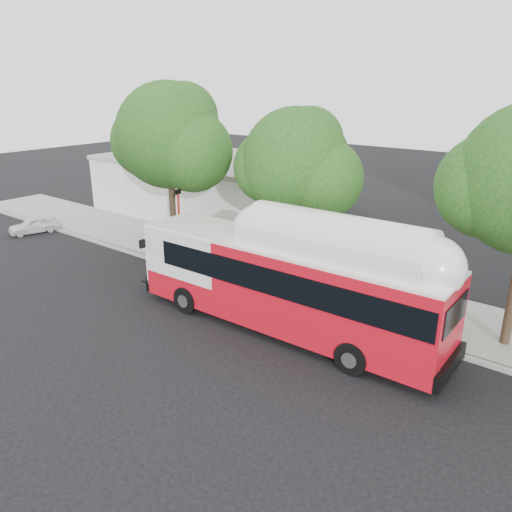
{
  "coord_description": "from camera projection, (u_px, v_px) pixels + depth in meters",
  "views": [
    {
      "loc": [
        11.94,
        -13.49,
        9.7
      ],
      "look_at": [
        -0.97,
        3.0,
        2.29
      ],
      "focal_mm": 35.0,
      "sensor_mm": 36.0,
      "label": 1
    }
  ],
  "objects": [
    {
      "name": "sidewalk",
      "position": [
        314.0,
        283.0,
        24.99
      ],
      "size": [
        60.0,
        5.0,
        0.15
      ],
      "primitive_type": "cube",
      "color": "gray",
      "rests_on": "ground"
    },
    {
      "name": "parked_car",
      "position": [
        34.0,
        225.0,
        33.39
      ],
      "size": [
        3.43,
        2.19,
        1.09
      ],
      "primitive_type": "imported",
      "rotation": [
        0.0,
        0.0,
        -0.31
      ],
      "color": "silver",
      "rests_on": "ground"
    },
    {
      "name": "signal_pole",
      "position": [
        180.0,
        228.0,
        26.58
      ],
      "size": [
        0.12,
        0.41,
        4.33
      ],
      "color": "red",
      "rests_on": "ground"
    },
    {
      "name": "transit_bus",
      "position": [
        287.0,
        285.0,
        19.88
      ],
      "size": [
        14.25,
        3.21,
        4.2
      ],
      "rotation": [
        0.0,
        0.0,
        0.01
      ],
      "color": "red",
      "rests_on": "ground"
    },
    {
      "name": "street_tree_left",
      "position": [
        176.0,
        140.0,
        27.07
      ],
      "size": [
        6.67,
        5.8,
        9.74
      ],
      "color": "#2D2116",
      "rests_on": "ground"
    },
    {
      "name": "low_commercial_bldg",
      "position": [
        210.0,
        185.0,
        38.0
      ],
      "size": [
        16.2,
        10.2,
        4.25
      ],
      "color": "silver",
      "rests_on": "ground"
    },
    {
      "name": "ground",
      "position": [
        229.0,
        334.0,
        20.19
      ],
      "size": [
        120.0,
        120.0,
        0.0
      ],
      "primitive_type": "plane",
      "color": "black",
      "rests_on": "ground"
    },
    {
      "name": "street_tree_mid",
      "position": [
        303.0,
        167.0,
        23.06
      ],
      "size": [
        5.75,
        5.0,
        8.62
      ],
      "color": "#2D2116",
      "rests_on": "ground"
    },
    {
      "name": "red_curb_segment",
      "position": [
        235.0,
        285.0,
        24.8
      ],
      "size": [
        10.0,
        0.32,
        0.16
      ],
      "primitive_type": "cube",
      "color": "maroon",
      "rests_on": "ground"
    },
    {
      "name": "curb_strip",
      "position": [
        284.0,
        300.0,
        23.06
      ],
      "size": [
        60.0,
        0.3,
        0.15
      ],
      "primitive_type": "cube",
      "color": "gray",
      "rests_on": "ground"
    }
  ]
}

